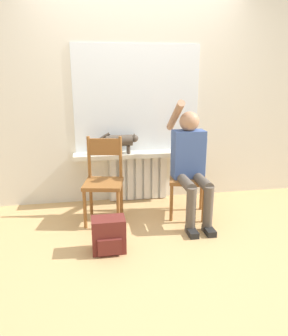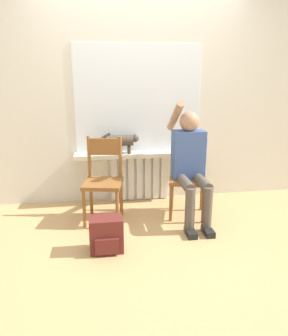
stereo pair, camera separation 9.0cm
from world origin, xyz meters
name	(u,v)px [view 2 (the right image)]	position (x,y,z in m)	size (l,w,h in m)	color
ground_plane	(155,243)	(0.00, 0.00, 0.00)	(12.00, 12.00, 0.00)	tan
wall_with_window	(138,91)	(0.00, 1.23, 1.35)	(7.00, 0.06, 2.70)	silver
radiator	(139,177)	(0.00, 1.15, 0.29)	(0.73, 0.08, 0.58)	silver
windowsill	(140,154)	(0.00, 1.09, 0.61)	(1.57, 0.23, 0.05)	beige
window_glass	(138,99)	(0.00, 1.20, 1.26)	(1.51, 0.01, 1.26)	white
chair_left	(103,179)	(-0.46, 0.62, 0.46)	(0.47, 0.47, 0.91)	brown
chair_right	(188,175)	(0.48, 0.61, 0.46)	(0.49, 0.49, 0.91)	brown
person	(190,161)	(0.47, 0.50, 0.66)	(0.36, 0.99, 1.30)	brown
cat	(121,141)	(-0.23, 1.06, 0.79)	(0.54, 0.13, 0.26)	#4C4238
backpack	(106,235)	(-0.46, -0.07, 0.16)	(0.30, 0.22, 0.32)	maroon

